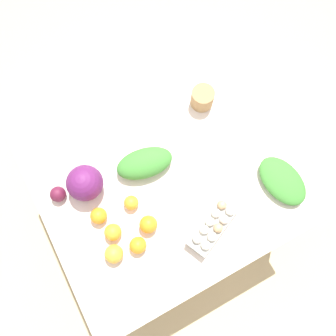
{
  "coord_description": "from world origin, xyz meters",
  "views": [
    {
      "loc": [
        0.2,
        0.37,
        2.26
      ],
      "look_at": [
        0.0,
        0.0,
        0.79
      ],
      "focal_mm": 35.0,
      "sensor_mm": 36.0,
      "label": 1
    }
  ],
  "objects": [
    {
      "name": "dining_table",
      "position": [
        0.0,
        0.0,
        0.68
      ],
      "size": [
        1.23,
        1.09,
        0.77
      ],
      "color": "silver",
      "rests_on": "ground_plane"
    },
    {
      "name": "greens_bunch_dandelion",
      "position": [
        -0.43,
        0.31,
        0.8
      ],
      "size": [
        0.2,
        0.28,
        0.06
      ],
      "primitive_type": "ellipsoid",
      "rotation": [
        0.0,
        0.0,
        1.72
      ],
      "color": "#3D8433",
      "rests_on": "dining_table"
    },
    {
      "name": "orange_2",
      "position": [
        0.39,
        0.23,
        0.81
      ],
      "size": [
        0.08,
        0.08,
        0.08
      ],
      "primitive_type": "sphere",
      "color": "#F9A833",
      "rests_on": "dining_table"
    },
    {
      "name": "cabbage_purple",
      "position": [
        0.37,
        -0.1,
        0.85
      ],
      "size": [
        0.16,
        0.16,
        0.16
      ],
      "primitive_type": "sphere",
      "color": "#601E5B",
      "rests_on": "dining_table"
    },
    {
      "name": "paper_bag",
      "position": [
        -0.31,
        -0.23,
        0.82
      ],
      "size": [
        0.11,
        0.11,
        0.1
      ],
      "primitive_type": "cylinder",
      "color": "#A87F51",
      "rests_on": "dining_table"
    },
    {
      "name": "greens_bunch_chard",
      "position": [
        0.09,
        -0.06,
        0.82
      ],
      "size": [
        0.29,
        0.19,
        0.1
      ],
      "primitive_type": "ellipsoid",
      "rotation": [
        0.0,
        0.0,
        2.96
      ],
      "color": "#3D8433",
      "rests_on": "dining_table"
    },
    {
      "name": "orange_0",
      "position": [
        0.28,
        0.25,
        0.81
      ],
      "size": [
        0.08,
        0.08,
        0.08
      ],
      "primitive_type": "sphere",
      "color": "orange",
      "rests_on": "dining_table"
    },
    {
      "name": "orange_5",
      "position": [
        0.38,
        0.05,
        0.81
      ],
      "size": [
        0.08,
        0.08,
        0.08
      ],
      "primitive_type": "sphere",
      "color": "orange",
      "rests_on": "dining_table"
    },
    {
      "name": "ground_plane",
      "position": [
        0.0,
        0.0,
        0.0
      ],
      "size": [
        8.0,
        8.0,
        0.0
      ],
      "primitive_type": "plane",
      "color": "#C6B289"
    },
    {
      "name": "orange_3",
      "position": [
        0.35,
        0.15,
        0.81
      ],
      "size": [
        0.08,
        0.08,
        0.08
      ],
      "primitive_type": "sphere",
      "color": "orange",
      "rests_on": "dining_table"
    },
    {
      "name": "orange_1",
      "position": [
        0.2,
        0.19,
        0.81
      ],
      "size": [
        0.08,
        0.08,
        0.08
      ],
      "primitive_type": "sphere",
      "color": "orange",
      "rests_on": "dining_table"
    },
    {
      "name": "beet_root",
      "position": [
        0.5,
        -0.12,
        0.81
      ],
      "size": [
        0.07,
        0.07,
        0.07
      ],
      "primitive_type": "sphere",
      "color": "#5B1933",
      "rests_on": "dining_table"
    },
    {
      "name": "egg_carton",
      "position": [
        -0.05,
        0.33,
        0.82
      ],
      "size": [
        0.29,
        0.2,
        0.09
      ],
      "rotation": [
        0.0,
        0.0,
        3.57
      ],
      "color": "#A8A8A3",
      "rests_on": "dining_table"
    },
    {
      "name": "orange_4",
      "position": [
        0.22,
        0.07,
        0.81
      ],
      "size": [
        0.07,
        0.07,
        0.07
      ],
      "primitive_type": "sphere",
      "color": "orange",
      "rests_on": "dining_table"
    }
  ]
}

